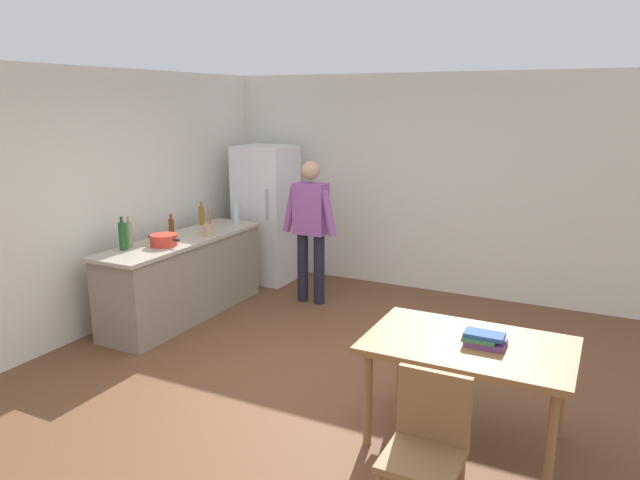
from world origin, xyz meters
The scene contains 16 objects.
ground_plane centered at (0.00, 0.00, 0.00)m, with size 14.00×14.00×0.00m, color brown.
wall_back centered at (0.00, 3.00, 1.35)m, with size 6.40×0.12×2.70m, color silver.
wall_left centered at (-2.60, 0.20, 1.35)m, with size 0.12×5.60×2.70m, color silver.
kitchen_counter centered at (-2.00, 0.80, 0.45)m, with size 0.64×2.20×0.90m.
refrigerator centered at (-1.90, 2.40, 0.90)m, with size 0.70×0.67×1.80m.
person centered at (-0.95, 1.85, 0.98)m, with size 0.70×0.22×1.70m.
dining_table centered at (1.40, -0.30, 0.67)m, with size 1.40×0.90×0.75m.
chair centered at (1.40, -1.27, 0.53)m, with size 0.42×0.42×0.91m.
cooking_pot centered at (-1.94, 0.44, 0.96)m, with size 0.40×0.28×0.12m.
utensil_jar centered at (-1.79, 1.01, 0.98)m, with size 0.11×0.11×0.32m.
bottle_water_clear centered at (-1.93, 1.75, 1.03)m, with size 0.07×0.07×0.30m.
bottle_vinegar_tall centered at (-2.21, 0.24, 1.04)m, with size 0.06×0.06×0.32m.
bottle_wine_green centered at (-2.19, 0.13, 1.05)m, with size 0.08×0.08×0.34m.
bottle_beer_brown centered at (-2.14, 0.80, 1.01)m, with size 0.06×0.06×0.26m.
bottle_oil_amber centered at (-2.25, 1.47, 1.02)m, with size 0.06×0.06×0.28m.
book_stack centered at (1.50, -0.30, 0.79)m, with size 0.28×0.20×0.09m.
Camera 1 is at (2.17, -4.13, 2.38)m, focal length 33.04 mm.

